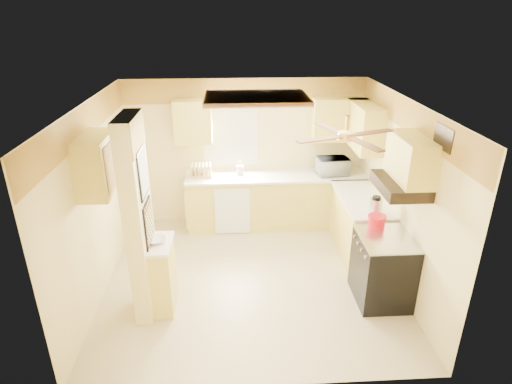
{
  "coord_description": "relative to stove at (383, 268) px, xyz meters",
  "views": [
    {
      "loc": [
        -0.24,
        -5.09,
        3.57
      ],
      "look_at": [
        0.09,
        0.35,
        1.18
      ],
      "focal_mm": 30.0,
      "sensor_mm": 36.0,
      "label": 1
    }
  ],
  "objects": [
    {
      "name": "wall_front",
      "position": [
        -1.67,
        -1.35,
        0.79
      ],
      "size": [
        4.0,
        0.0,
        4.0
      ],
      "primitive_type": "plane",
      "rotation": [
        -1.57,
        0.0,
        0.0
      ],
      "color": "#F0D992",
      "rests_on": "floor"
    },
    {
      "name": "upper_cab_right",
      "position": [
        0.16,
        1.8,
        1.39
      ],
      "size": [
        0.35,
        1.0,
        0.7
      ],
      "primitive_type": "cube",
      "color": "#E4CC5B",
      "rests_on": "wall_right"
    },
    {
      "name": "kettle",
      "position": [
        0.04,
        0.61,
        0.6
      ],
      "size": [
        0.17,
        0.17,
        0.26
      ],
      "color": "silver",
      "rests_on": "countertop_right"
    },
    {
      "name": "partition_ledge",
      "position": [
        -2.8,
        0.0,
        -0.01
      ],
      "size": [
        0.25,
        0.55,
        0.9
      ],
      "primitive_type": "cube",
      "color": "#E4CC5B",
      "rests_on": "floor"
    },
    {
      "name": "ceiling",
      "position": [
        -1.67,
        0.55,
        2.04
      ],
      "size": [
        4.0,
        4.0,
        0.0
      ],
      "primitive_type": "plane",
      "rotation": [
        3.14,
        0.0,
        0.0
      ],
      "color": "white",
      "rests_on": "wall_back"
    },
    {
      "name": "range_hood",
      "position": [
        0.07,
        0.0,
        1.16
      ],
      "size": [
        0.5,
        0.76,
        0.14
      ],
      "primitive_type": "cube",
      "color": "black",
      "rests_on": "upper_cab_over_stove"
    },
    {
      "name": "dishwasher_panel",
      "position": [
        -1.92,
        1.84,
        -0.03
      ],
      "size": [
        0.58,
        0.02,
        0.8
      ],
      "primitive_type": "cube",
      "color": "white",
      "rests_on": "lower_cabinets_back"
    },
    {
      "name": "partition_column",
      "position": [
        -3.02,
        0.0,
        0.79
      ],
      "size": [
        0.2,
        0.7,
        2.5
      ],
      "primitive_type": "cube",
      "color": "#F0D992",
      "rests_on": "floor"
    },
    {
      "name": "lower_cabinets_right",
      "position": [
        0.03,
        1.15,
        -0.01
      ],
      "size": [
        0.6,
        1.4,
        0.9
      ],
      "primitive_type": "cube",
      "color": "#E4CC5B",
      "rests_on": "floor"
    },
    {
      "name": "upper_cab_back_left",
      "position": [
        -2.52,
        2.27,
        1.39
      ],
      "size": [
        0.6,
        0.35,
        0.7
      ],
      "primitive_type": "cube",
      "color": "#E4CC5B",
      "rests_on": "wall_back"
    },
    {
      "name": "floor",
      "position": [
        -1.67,
        0.55,
        -0.46
      ],
      "size": [
        4.0,
        4.0,
        0.0
      ],
      "primitive_type": "plane",
      "color": "#D0B890",
      "rests_on": "ground"
    },
    {
      "name": "upper_cab_over_stove",
      "position": [
        0.16,
        0.0,
        1.49
      ],
      "size": [
        0.35,
        0.76,
        0.52
      ],
      "primitive_type": "cube",
      "color": "#E4CC5B",
      "rests_on": "wall_right"
    },
    {
      "name": "dutch_oven",
      "position": [
        -0.04,
        0.29,
        0.53
      ],
      "size": [
        0.23,
        0.23,
        0.16
      ],
      "color": "red",
      "rests_on": "stove"
    },
    {
      "name": "window",
      "position": [
        -1.92,
        2.44,
        1.09
      ],
      "size": [
        0.92,
        0.02,
        1.02
      ],
      "color": "white",
      "rests_on": "wall_back"
    },
    {
      "name": "ceiling_fan",
      "position": [
        -0.67,
        -0.15,
        1.83
      ],
      "size": [
        1.15,
        1.15,
        0.26
      ],
      "color": "gold",
      "rests_on": "ceiling"
    },
    {
      "name": "lower_cabinets_back",
      "position": [
        -1.17,
        2.15,
        -0.01
      ],
      "size": [
        3.0,
        0.6,
        0.9
      ],
      "primitive_type": "cube",
      "color": "#E4CC5B",
      "rests_on": "floor"
    },
    {
      "name": "poster_menu",
      "position": [
        -2.91,
        0.0,
        1.39
      ],
      "size": [
        0.02,
        0.42,
        0.57
      ],
      "color": "black",
      "rests_on": "partition_column"
    },
    {
      "name": "wall_back",
      "position": [
        -1.67,
        2.45,
        0.79
      ],
      "size": [
        4.0,
        0.0,
        4.0
      ],
      "primitive_type": "plane",
      "rotation": [
        1.57,
        0.0,
        0.0
      ],
      "color": "#F0D992",
      "rests_on": "floor"
    },
    {
      "name": "wallpaper_border",
      "position": [
        -1.67,
        2.43,
        1.84
      ],
      "size": [
        4.0,
        0.02,
        0.4
      ],
      "primitive_type": "cube",
      "color": "#FFC74B",
      "rests_on": "wall_back"
    },
    {
      "name": "wall_right",
      "position": [
        0.33,
        0.55,
        0.79
      ],
      "size": [
        0.0,
        3.8,
        3.8
      ],
      "primitive_type": "plane",
      "rotation": [
        1.57,
        0.0,
        -1.57
      ],
      "color": "#F0D992",
      "rests_on": "floor"
    },
    {
      "name": "upper_cab_left_wall",
      "position": [
        -3.49,
        0.3,
        1.39
      ],
      "size": [
        0.35,
        0.75,
        0.7
      ],
      "primitive_type": "cube",
      "color": "#E4CC5B",
      "rests_on": "wall_left"
    },
    {
      "name": "dish_rack",
      "position": [
        -2.42,
        2.18,
        0.55
      ],
      "size": [
        0.35,
        0.26,
        0.2
      ],
      "color": "tan",
      "rests_on": "countertop_back"
    },
    {
      "name": "countertop_back",
      "position": [
        -1.17,
        2.14,
        0.46
      ],
      "size": [
        3.04,
        0.64,
        0.04
      ],
      "primitive_type": "cube",
      "color": "white",
      "rests_on": "lower_cabinets_back"
    },
    {
      "name": "utensil_crock",
      "position": [
        -1.77,
        2.22,
        0.56
      ],
      "size": [
        0.12,
        0.12,
        0.24
      ],
      "color": "white",
      "rests_on": "countertop_back"
    },
    {
      "name": "stove",
      "position": [
        0.0,
        0.0,
        0.0
      ],
      "size": [
        0.68,
        0.77,
        0.92
      ],
      "color": "black",
      "rests_on": "floor"
    },
    {
      "name": "microwave",
      "position": [
        -0.21,
        2.14,
        0.62
      ],
      "size": [
        0.55,
        0.4,
        0.29
      ],
      "primitive_type": "imported",
      "rotation": [
        0.0,
        0.0,
        3.25
      ],
      "color": "white",
      "rests_on": "countertop_back"
    },
    {
      "name": "wall_left",
      "position": [
        -3.67,
        0.55,
        0.79
      ],
      "size": [
        0.0,
        3.8,
        3.8
      ],
      "primitive_type": "plane",
      "rotation": [
        1.57,
        0.0,
        1.57
      ],
      "color": "#F0D992",
      "rests_on": "floor"
    },
    {
      "name": "bowl",
      "position": [
        -2.84,
        0.02,
        0.51
      ],
      "size": [
        0.29,
        0.29,
        0.06
      ],
      "primitive_type": "imported",
      "rotation": [
        0.0,
        0.0,
        0.37
      ],
      "color": "white",
      "rests_on": "ledge_top"
    },
    {
      "name": "ceiling_light_panel",
      "position": [
        -1.57,
        1.05,
        2.0
      ],
      "size": [
        1.35,
        0.95,
        0.06
      ],
      "color": "brown",
      "rests_on": "ceiling"
    },
    {
      "name": "vent_grate",
      "position": [
        0.31,
        -0.35,
        1.84
      ],
      "size": [
        0.02,
        0.4,
        0.25
      ],
      "primitive_type": "cube",
      "color": "black",
      "rests_on": "wall_right"
    },
    {
      "name": "poster_nashville",
      "position": [
        -2.91,
        0.0,
        0.74
      ],
      "size": [
        0.02,
        0.42,
        0.57
      ],
      "color": "black",
      "rests_on": "partition_column"
    },
    {
      "name": "ledge_top",
      "position": [
        -2.8,
        0.0,
        0.46
      ],
      "size": [
        0.28,
        0.58,
        0.04
      ],
      "primitive_type": "cube",
      "color": "white",
      "rests_on": "partition_ledge"
    },
    {
      "name": "countertop_right",
      "position": [
        0.02,
        1.15,
        0.46
      ],
      "size": [
        0.64,
        1.44,
        0.04
      ],
      "primitive_type": "cube",
      "color": "white",
      "rests_on": "lower_cabinets_right"
    },
    {
      "name": "upper_cab_back_right",
      "position": [
        -0.12,
        2.27,
        1.39
      ],
      "size": [
        0.9,
        0.35,
        0.7
      ],
      "primitive_type": "cube",
      "color": "#E4CC5B",
      "rests_on": "wall_back"
    }
  ]
}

